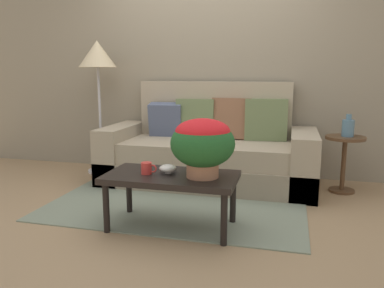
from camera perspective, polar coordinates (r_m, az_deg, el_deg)
The scene contains 11 objects.
ground_plane at distance 3.58m, azimuth -2.16°, elevation -8.89°, with size 14.00×14.00×0.00m, color #997A56.
wall_back at distance 4.61m, azimuth 2.36°, elevation 12.24°, with size 6.40×0.12×2.65m, color gray.
area_rug at distance 3.67m, azimuth -1.73°, elevation -8.34°, with size 2.30×1.69×0.01m, color gray.
couch at distance 4.19m, azimuth 2.56°, elevation -1.17°, with size 2.27×0.93×1.10m.
coffee_table at distance 2.95m, azimuth -3.12°, elevation -5.50°, with size 1.01×0.53×0.43m.
side_table at distance 4.12m, azimuth 21.79°, elevation -1.36°, with size 0.39×0.39×0.57m.
floor_lamp at distance 4.67m, azimuth -13.92°, elevation 11.84°, with size 0.44×0.44×1.56m.
potted_plant at distance 2.80m, azimuth 1.60°, elevation 0.28°, with size 0.48×0.48×0.44m.
coffee_mug at distance 2.95m, azimuth -6.76°, elevation -3.61°, with size 0.13×0.08×0.09m.
snack_bowl at distance 2.96m, azimuth -3.63°, elevation -3.67°, with size 0.13×0.13×0.07m.
table_vase at distance 4.07m, azimuth 22.28°, elevation 2.30°, with size 0.12×0.12×0.22m.
Camera 1 is at (0.98, -3.23, 1.20)m, focal length 35.71 mm.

